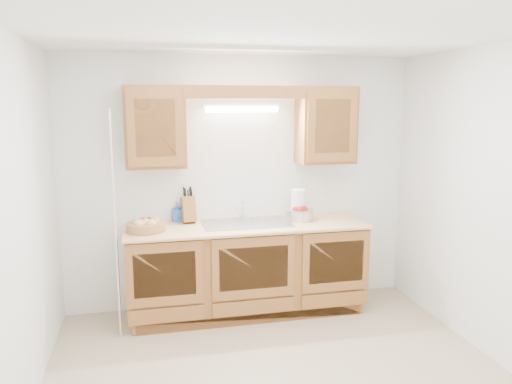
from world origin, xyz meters
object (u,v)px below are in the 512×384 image
object	(u,v)px
fruit_basket	(146,225)
paper_towel	(298,204)
knife_block	(188,209)
apple_bowl	(299,214)

from	to	relation	value
fruit_basket	paper_towel	xyz separation A→B (m)	(1.49, 0.14, 0.10)
knife_block	fruit_basket	bearing A→B (deg)	-155.91
paper_towel	fruit_basket	bearing A→B (deg)	-174.53
knife_block	apple_bowl	bearing A→B (deg)	-14.34
fruit_basket	paper_towel	world-z (taller)	paper_towel
knife_block	paper_towel	world-z (taller)	paper_towel
fruit_basket	apple_bowl	world-z (taller)	apple_bowl
knife_block	paper_towel	size ratio (longest dim) A/B	1.02
fruit_basket	apple_bowl	xyz separation A→B (m)	(1.49, 0.10, 0.01)
fruit_basket	knife_block	distance (m)	0.48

